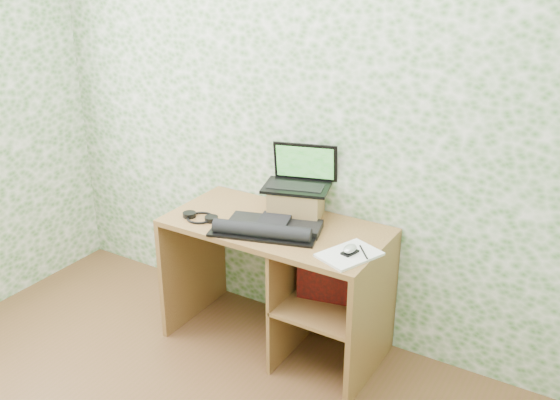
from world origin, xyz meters
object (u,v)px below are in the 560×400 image
Objects in this scene: laptop at (300,177)px; notepad at (349,255)px; desk at (291,270)px; riser at (296,203)px; keyboard at (269,228)px.

laptop reaches higher than notepad.
laptop is (-0.03, 0.15, 0.49)m from desk.
notepad is at bearing -20.05° from desk.
riser is 0.49× the size of keyboard.
keyboard is at bearing -160.63° from notepad.
keyboard is at bearing -113.86° from desk.
riser reaches higher than notepad.
desk is at bearing -178.21° from notepad.
laptop is (0.00, 0.04, 0.14)m from riser.
notepad is at bearing -19.33° from keyboard.
laptop reaches higher than keyboard.
riser reaches higher than desk.
keyboard reaches higher than notepad.
desk is 0.33m from keyboard.
desk is 2.96× the size of laptop.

